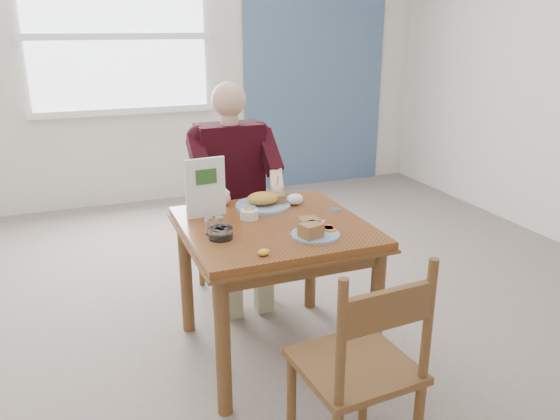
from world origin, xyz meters
name	(u,v)px	position (x,y,z in m)	size (l,w,h in m)	color
floor	(274,350)	(0.00, 0.00, 0.00)	(6.00, 6.00, 0.00)	#71645B
wall_back	(163,58)	(0.00, 3.00, 1.40)	(5.50, 5.50, 0.00)	beige
accent_panel	(316,55)	(1.60, 2.98, 1.40)	(1.60, 0.02, 2.80)	#476184
lemon_wedge	(264,252)	(-0.19, -0.37, 0.77)	(0.06, 0.04, 0.03)	gold
napkin	(295,199)	(0.22, 0.24, 0.78)	(0.10, 0.08, 0.06)	white
metal_dish	(335,210)	(0.38, 0.06, 0.75)	(0.07, 0.07, 0.01)	silver
window	(118,36)	(-0.40, 2.97, 1.60)	(1.72, 0.04, 1.42)	white
table	(274,243)	(0.00, 0.00, 0.64)	(0.92, 0.92, 0.75)	brown
chair_far	(231,223)	(0.00, 0.80, 0.48)	(0.42, 0.42, 0.95)	brown
chair_near	(361,369)	(0.01, -0.91, 0.48)	(0.45, 0.45, 0.95)	brown
diner	(233,177)	(0.00, 0.71, 0.81)	(0.53, 0.56, 1.39)	#9A9474
near_plate	(313,230)	(0.11, -0.23, 0.78)	(0.27, 0.27, 0.08)	white
far_plate	(264,201)	(0.04, 0.27, 0.78)	(0.38, 0.38, 0.08)	white
caddy	(249,214)	(-0.10, 0.11, 0.78)	(0.12, 0.12, 0.07)	white
shakers	(214,225)	(-0.32, -0.03, 0.79)	(0.09, 0.05, 0.08)	white
creamer	(221,233)	(-0.31, -0.11, 0.78)	(0.12, 0.12, 0.05)	white
menu	(205,187)	(-0.29, 0.22, 0.91)	(0.21, 0.04, 0.31)	white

